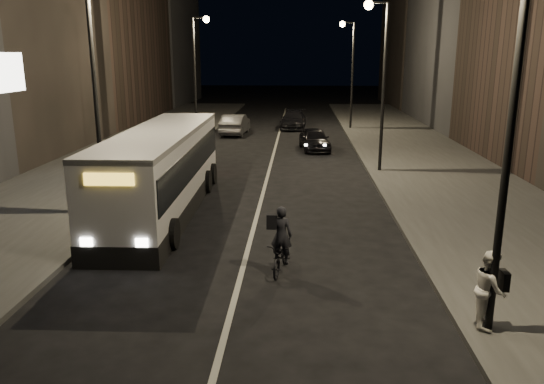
# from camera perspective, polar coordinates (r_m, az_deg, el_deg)

# --- Properties ---
(ground) EXTENTS (180.00, 180.00, 0.00)m
(ground) POSITION_cam_1_polar(r_m,az_deg,el_deg) (15.60, -2.91, -7.29)
(ground) COLOR black
(ground) RESTS_ON ground
(sidewalk_right) EXTENTS (7.00, 70.00, 0.16)m
(sidewalk_right) POSITION_cam_1_polar(r_m,az_deg,el_deg) (29.79, 16.45, 2.89)
(sidewalk_right) COLOR #343432
(sidewalk_right) RESTS_ON ground
(sidewalk_left) EXTENTS (7.00, 70.00, 0.16)m
(sidewalk_left) POSITION_cam_1_polar(r_m,az_deg,el_deg) (30.66, -16.22, 3.22)
(sidewalk_left) COLOR #343432
(sidewalk_left) RESTS_ON ground
(streetlight_right_near) EXTENTS (1.20, 0.44, 8.12)m
(streetlight_right_near) POSITION_cam_1_polar(r_m,az_deg,el_deg) (11.08, 23.49, 11.12)
(streetlight_right_near) COLOR black
(streetlight_right_near) RESTS_ON sidewalk_right
(streetlight_right_mid) EXTENTS (1.20, 0.44, 8.12)m
(streetlight_right_mid) POSITION_cam_1_polar(r_m,az_deg,el_deg) (26.67, 11.46, 13.34)
(streetlight_right_mid) COLOR black
(streetlight_right_mid) RESTS_ON sidewalk_right
(streetlight_right_far) EXTENTS (1.20, 0.44, 8.12)m
(streetlight_right_far) POSITION_cam_1_polar(r_m,az_deg,el_deg) (42.57, 8.33, 13.82)
(streetlight_right_far) COLOR black
(streetlight_right_far) RESTS_ON sidewalk_right
(streetlight_left_near) EXTENTS (1.20, 0.44, 8.12)m
(streetlight_left_near) POSITION_cam_1_polar(r_m,az_deg,el_deg) (19.64, -17.94, 12.60)
(streetlight_left_near) COLOR black
(streetlight_left_near) RESTS_ON sidewalk_left
(streetlight_left_far) EXTENTS (1.20, 0.44, 8.12)m
(streetlight_left_far) POSITION_cam_1_polar(r_m,az_deg,el_deg) (37.04, -7.95, 13.75)
(streetlight_left_far) COLOR black
(streetlight_left_far) RESTS_ON sidewalk_left
(city_bus) EXTENTS (2.88, 11.61, 3.11)m
(city_bus) POSITION_cam_1_polar(r_m,az_deg,el_deg) (20.31, -11.75, 2.59)
(city_bus) COLOR silver
(city_bus) RESTS_ON ground
(cyclist_on_bicycle) EXTENTS (0.87, 1.76, 1.93)m
(cyclist_on_bicycle) POSITION_cam_1_polar(r_m,az_deg,el_deg) (14.49, 1.00, -6.29)
(cyclist_on_bicycle) COLOR black
(cyclist_on_bicycle) RESTS_ON ground
(pedestrian_woman) EXTENTS (0.82, 0.95, 1.69)m
(pedestrian_woman) POSITION_cam_1_polar(r_m,az_deg,el_deg) (12.27, 22.38, -9.60)
(pedestrian_woman) COLOR silver
(pedestrian_woman) RESTS_ON sidewalk_right
(car_near) EXTENTS (2.12, 4.19, 1.37)m
(car_near) POSITION_cam_1_polar(r_m,az_deg,el_deg) (33.32, 4.59, 5.68)
(car_near) COLOR black
(car_near) RESTS_ON ground
(car_mid) EXTENTS (1.87, 4.70, 1.52)m
(car_mid) POSITION_cam_1_polar(r_m,az_deg,el_deg) (39.98, -3.99, 7.28)
(car_mid) COLOR #373739
(car_mid) RESTS_ON ground
(car_far) EXTENTS (2.19, 4.89, 1.39)m
(car_far) POSITION_cam_1_polar(r_m,az_deg,el_deg) (43.29, 2.31, 7.78)
(car_far) COLOR black
(car_far) RESTS_ON ground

